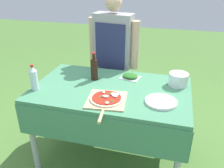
{
  "coord_description": "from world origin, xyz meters",
  "views": [
    {
      "loc": [
        0.5,
        -1.81,
        1.76
      ],
      "look_at": [
        0.01,
        0.0,
        0.84
      ],
      "focal_mm": 38.0,
      "sensor_mm": 36.0,
      "label": 1
    }
  ],
  "objects_px": {
    "pizza_on_peel": "(107,99)",
    "person_cook": "(113,54)",
    "water_bottle": "(34,78)",
    "mixing_tub": "(178,79)",
    "plate_stack": "(161,102)",
    "herb_container": "(130,76)",
    "oil_bottle": "(94,69)",
    "prep_table": "(111,98)"
  },
  "relations": [
    {
      "from": "oil_bottle",
      "to": "prep_table",
      "type": "bearing_deg",
      "value": -34.02
    },
    {
      "from": "water_bottle",
      "to": "mixing_tub",
      "type": "xyz_separation_m",
      "value": [
        1.21,
        0.42,
        -0.05
      ]
    },
    {
      "from": "plate_stack",
      "to": "prep_table",
      "type": "bearing_deg",
      "value": 162.13
    },
    {
      "from": "prep_table",
      "to": "water_bottle",
      "type": "xyz_separation_m",
      "value": [
        -0.64,
        -0.2,
        0.21
      ]
    },
    {
      "from": "prep_table",
      "to": "mixing_tub",
      "type": "height_order",
      "value": "mixing_tub"
    },
    {
      "from": "oil_bottle",
      "to": "mixing_tub",
      "type": "distance_m",
      "value": 0.78
    },
    {
      "from": "mixing_tub",
      "to": "plate_stack",
      "type": "bearing_deg",
      "value": -108.62
    },
    {
      "from": "person_cook",
      "to": "water_bottle",
      "type": "height_order",
      "value": "person_cook"
    },
    {
      "from": "pizza_on_peel",
      "to": "herb_container",
      "type": "relative_size",
      "value": 2.36
    },
    {
      "from": "pizza_on_peel",
      "to": "herb_container",
      "type": "bearing_deg",
      "value": 72.51
    },
    {
      "from": "prep_table",
      "to": "oil_bottle",
      "type": "xyz_separation_m",
      "value": [
        -0.2,
        0.13,
        0.21
      ]
    },
    {
      "from": "prep_table",
      "to": "oil_bottle",
      "type": "relative_size",
      "value": 5.17
    },
    {
      "from": "prep_table",
      "to": "person_cook",
      "type": "height_order",
      "value": "person_cook"
    },
    {
      "from": "person_cook",
      "to": "mixing_tub",
      "type": "xyz_separation_m",
      "value": [
        0.71,
        -0.39,
        -0.05
      ]
    },
    {
      "from": "water_bottle",
      "to": "prep_table",
      "type": "bearing_deg",
      "value": 17.43
    },
    {
      "from": "mixing_tub",
      "to": "person_cook",
      "type": "bearing_deg",
      "value": 151.44
    },
    {
      "from": "plate_stack",
      "to": "herb_container",
      "type": "bearing_deg",
      "value": 129.25
    },
    {
      "from": "oil_bottle",
      "to": "water_bottle",
      "type": "distance_m",
      "value": 0.55
    },
    {
      "from": "pizza_on_peel",
      "to": "oil_bottle",
      "type": "relative_size",
      "value": 1.82
    },
    {
      "from": "prep_table",
      "to": "pizza_on_peel",
      "type": "xyz_separation_m",
      "value": [
        0.03,
        -0.23,
        0.12
      ]
    },
    {
      "from": "person_cook",
      "to": "prep_table",
      "type": "bearing_deg",
      "value": 110.66
    },
    {
      "from": "mixing_tub",
      "to": "plate_stack",
      "type": "relative_size",
      "value": 0.68
    },
    {
      "from": "water_bottle",
      "to": "plate_stack",
      "type": "relative_size",
      "value": 0.9
    },
    {
      "from": "oil_bottle",
      "to": "herb_container",
      "type": "relative_size",
      "value": 1.3
    },
    {
      "from": "person_cook",
      "to": "herb_container",
      "type": "distance_m",
      "value": 0.44
    },
    {
      "from": "pizza_on_peel",
      "to": "oil_bottle",
      "type": "height_order",
      "value": "oil_bottle"
    },
    {
      "from": "person_cook",
      "to": "pizza_on_peel",
      "type": "bearing_deg",
      "value": 109.1
    },
    {
      "from": "oil_bottle",
      "to": "herb_container",
      "type": "xyz_separation_m",
      "value": [
        0.32,
        0.12,
        -0.09
      ]
    },
    {
      "from": "pizza_on_peel",
      "to": "person_cook",
      "type": "bearing_deg",
      "value": 94.87
    },
    {
      "from": "pizza_on_peel",
      "to": "herb_container",
      "type": "distance_m",
      "value": 0.5
    },
    {
      "from": "pizza_on_peel",
      "to": "plate_stack",
      "type": "distance_m",
      "value": 0.43
    },
    {
      "from": "oil_bottle",
      "to": "plate_stack",
      "type": "bearing_deg",
      "value": -23.3
    },
    {
      "from": "prep_table",
      "to": "person_cook",
      "type": "xyz_separation_m",
      "value": [
        -0.14,
        0.6,
        0.21
      ]
    },
    {
      "from": "water_bottle",
      "to": "plate_stack",
      "type": "distance_m",
      "value": 1.09
    },
    {
      "from": "person_cook",
      "to": "pizza_on_peel",
      "type": "xyz_separation_m",
      "value": [
        0.17,
        -0.83,
        -0.09
      ]
    },
    {
      "from": "mixing_tub",
      "to": "plate_stack",
      "type": "height_order",
      "value": "mixing_tub"
    },
    {
      "from": "prep_table",
      "to": "herb_container",
      "type": "xyz_separation_m",
      "value": [
        0.12,
        0.26,
        0.12
      ]
    },
    {
      "from": "herb_container",
      "to": "mixing_tub",
      "type": "distance_m",
      "value": 0.45
    },
    {
      "from": "pizza_on_peel",
      "to": "herb_container",
      "type": "xyz_separation_m",
      "value": [
        0.1,
        0.49,
        0.0
      ]
    },
    {
      "from": "oil_bottle",
      "to": "water_bottle",
      "type": "relative_size",
      "value": 1.17
    },
    {
      "from": "water_bottle",
      "to": "mixing_tub",
      "type": "distance_m",
      "value": 1.28
    },
    {
      "from": "oil_bottle",
      "to": "mixing_tub",
      "type": "height_order",
      "value": "oil_bottle"
    }
  ]
}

